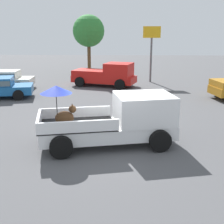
% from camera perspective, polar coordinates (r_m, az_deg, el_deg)
% --- Properties ---
extents(ground_plane, '(80.00, 80.00, 0.00)m').
position_cam_1_polar(ground_plane, '(11.47, -0.85, -6.20)').
color(ground_plane, '#4C4C4F').
extents(pickup_truck_main, '(5.33, 3.07, 2.35)m').
position_cam_1_polar(pickup_truck_main, '(11.22, 1.23, -1.49)').
color(pickup_truck_main, black).
rests_on(pickup_truck_main, ground).
extents(pickup_truck_red, '(5.12, 3.26, 1.80)m').
position_cam_1_polar(pickup_truck_red, '(22.92, -1.07, 7.13)').
color(pickup_truck_red, black).
rests_on(pickup_truck_red, ground).
extents(parked_sedan_far, '(4.38, 2.13, 1.33)m').
position_cam_1_polar(parked_sedan_far, '(23.36, -20.07, 6.02)').
color(parked_sedan_far, black).
rests_on(parked_sedan_far, ground).
extents(motel_sign, '(1.40, 0.16, 4.47)m').
position_cam_1_polar(motel_sign, '(24.86, 7.58, 13.00)').
color(motel_sign, '#59595B').
rests_on(motel_sign, ground).
extents(tree_by_lot, '(2.92, 2.92, 5.55)m').
position_cam_1_polar(tree_by_lot, '(28.44, -4.50, 15.18)').
color(tree_by_lot, brown).
rests_on(tree_by_lot, ground).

